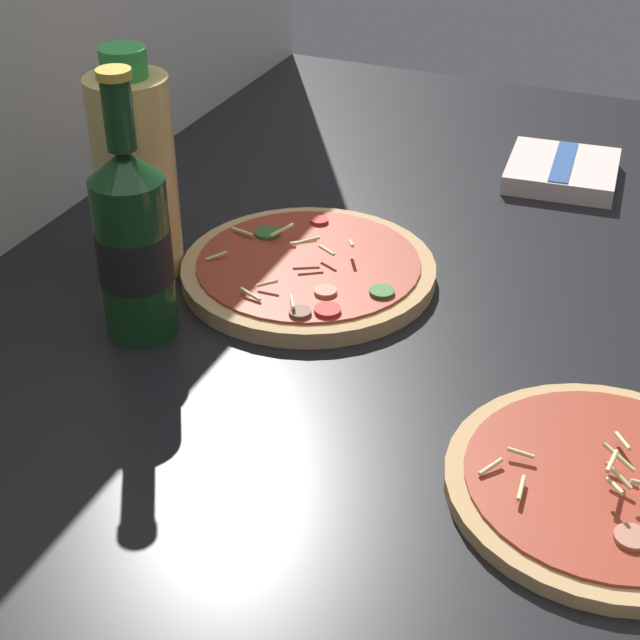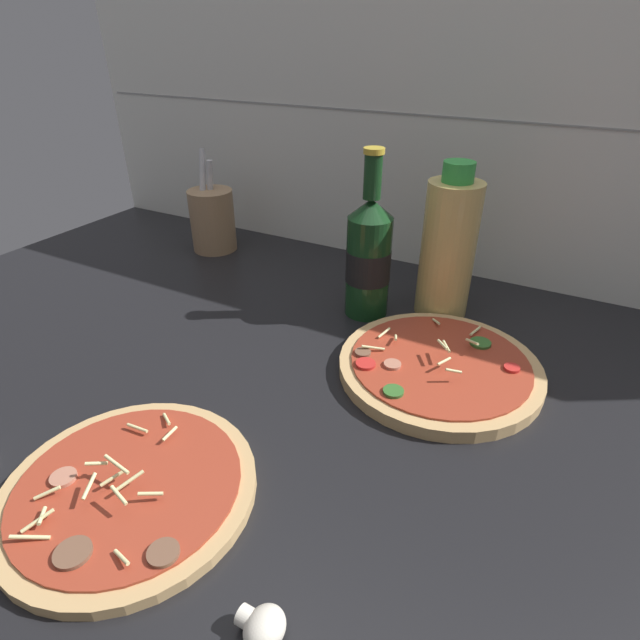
# 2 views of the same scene
# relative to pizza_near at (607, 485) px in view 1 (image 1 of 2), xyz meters

# --- Properties ---
(counter_slab) EXTENTS (1.60, 0.90, 0.03)m
(counter_slab) POSITION_rel_pizza_near_xyz_m (0.10, 0.23, -0.02)
(counter_slab) COLOR black
(counter_slab) RESTS_ON ground
(pizza_near) EXTENTS (0.25, 0.25, 0.04)m
(pizza_near) POSITION_rel_pizza_near_xyz_m (0.00, 0.00, 0.00)
(pizza_near) COLOR tan
(pizza_near) RESTS_ON counter_slab
(pizza_far) EXTENTS (0.27, 0.27, 0.05)m
(pizza_far) POSITION_rel_pizza_near_xyz_m (0.21, 0.35, 0.00)
(pizza_far) COLOR tan
(pizza_far) RESTS_ON counter_slab
(beer_bottle) EXTENTS (0.07, 0.07, 0.26)m
(beer_bottle) POSITION_rel_pizza_near_xyz_m (0.06, 0.45, 0.09)
(beer_bottle) COLOR #143819
(beer_bottle) RESTS_ON counter_slab
(oil_bottle) EXTENTS (0.08, 0.08, 0.24)m
(oil_bottle) POSITION_rel_pizza_near_xyz_m (0.16, 0.52, 0.10)
(oil_bottle) COLOR #D6B766
(oil_bottle) RESTS_ON counter_slab
(dish_towel) EXTENTS (0.15, 0.15, 0.03)m
(dish_towel) POSITION_rel_pizza_near_xyz_m (0.57, 0.15, 0.00)
(dish_towel) COLOR beige
(dish_towel) RESTS_ON counter_slab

